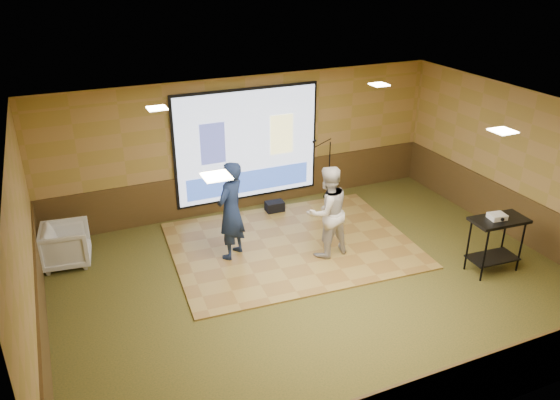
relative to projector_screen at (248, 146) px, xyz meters
name	(u,v)px	position (x,y,z in m)	size (l,w,h in m)	color
ground	(317,283)	(0.00, -3.44, -1.47)	(9.00, 9.00, 0.00)	#343D1B
room_shell	(321,174)	(0.00, -3.44, 0.62)	(9.04, 7.04, 3.02)	#A68045
wainscot_back	(248,187)	(0.00, 0.04, -1.00)	(9.00, 0.04, 0.95)	#483618
wainscot_front	(449,396)	(0.00, -6.92, -1.00)	(9.00, 0.04, 0.95)	#483618
wainscot_left	(43,324)	(-4.48, -3.44, -1.00)	(0.04, 7.00, 0.95)	#483618
wainscot_right	(513,214)	(4.48, -3.44, -1.00)	(0.04, 7.00, 0.95)	#483618
projector_screen	(248,146)	(0.00, 0.00, 0.00)	(3.32, 0.06, 2.52)	black
downlight_nw	(157,108)	(-2.20, -1.64, 1.50)	(0.32, 0.32, 0.02)	#FFEDBF
downlight_ne	(379,85)	(2.20, -1.64, 1.50)	(0.32, 0.32, 0.02)	#FFEDBF
downlight_sw	(216,176)	(-2.20, -4.94, 1.50)	(0.32, 0.32, 0.02)	#FFEDBF
downlight_se	(503,131)	(2.20, -4.94, 1.50)	(0.32, 0.32, 0.02)	#FFEDBF
dance_floor	(292,245)	(0.14, -2.03, -1.46)	(4.67, 3.56, 0.03)	olive
player_left	(231,211)	(-1.09, -1.98, -0.49)	(0.70, 0.46, 1.91)	#162244
player_right	(327,212)	(0.59, -2.64, -0.54)	(0.88, 0.68, 1.80)	beige
av_table	(497,234)	(3.13, -4.33, -0.72)	(1.00, 0.53, 1.06)	black
projector	(497,216)	(3.09, -4.31, -0.37)	(0.29, 0.24, 0.10)	silver
mic_stand	(327,178)	(1.87, -0.25, -0.98)	(0.59, 0.24, 1.50)	black
banquet_chair	(66,245)	(-4.00, -0.96, -1.08)	(0.83, 0.86, 0.78)	gray
duffel_bag	(275,207)	(0.43, -0.49, -1.35)	(0.40, 0.27, 0.25)	black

